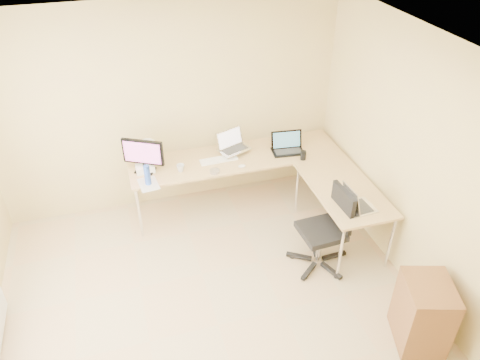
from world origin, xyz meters
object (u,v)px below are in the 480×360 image
object	(u,v)px
mug	(181,168)
desk_fan	(148,150)
laptop_center	(234,141)
office_chair	(321,229)
desk_main	(236,181)
laptop_black	(288,143)
monitor	(143,156)
keyboard	(219,160)
water_bottle	(147,175)
laptop_return	(361,199)
cabinet	(423,313)
desk_return	(340,214)

from	to	relation	value
mug	desk_fan	bearing A→B (deg)	134.49
laptop_center	office_chair	xyz separation A→B (m)	(0.57, -1.41, -0.40)
desk_main	laptop_black	bearing A→B (deg)	-6.80
laptop_black	desk_fan	size ratio (longest dim) A/B	1.30
laptop_center	monitor	bearing A→B (deg)	162.81
monitor	keyboard	distance (m)	0.91
keyboard	office_chair	world-z (taller)	office_chair
monitor	water_bottle	bearing A→B (deg)	-61.57
desk_main	laptop_return	world-z (taller)	laptop_return
mug	laptop_black	bearing A→B (deg)	2.26
desk_main	monitor	size ratio (longest dim) A/B	5.41
mug	desk_main	bearing A→B (deg)	10.38
desk_fan	water_bottle	bearing A→B (deg)	-87.84
laptop_black	cabinet	size ratio (longest dim) A/B	0.56
keyboard	water_bottle	xyz separation A→B (m)	(-0.89, -0.27, 0.11)
monitor	desk_return	bearing A→B (deg)	3.16
keyboard	laptop_return	distance (m)	1.80
desk_main	office_chair	bearing A→B (deg)	-66.86
water_bottle	cabinet	distance (m)	3.15
monitor	desk_main	bearing A→B (deg)	28.84
desk_main	laptop_black	world-z (taller)	laptop_black
laptop_center	desk_return	bearing A→B (deg)	-70.05
desk_main	desk_return	bearing A→B (deg)	-45.73
monitor	mug	size ratio (longest dim) A/B	5.18
desk_return	cabinet	xyz separation A→B (m)	(0.06, -1.53, -0.01)
desk_return	keyboard	distance (m)	1.60
laptop_center	cabinet	size ratio (longest dim) A/B	0.55
laptop_center	laptop_black	world-z (taller)	laptop_center
mug	cabinet	size ratio (longest dim) A/B	0.14
desk_return	laptop_center	xyz separation A→B (m)	(-0.98, 1.09, 0.53)
laptop_return	office_chair	xyz separation A→B (m)	(-0.39, 0.05, -0.35)
laptop_return	cabinet	bearing A→B (deg)	-179.75
desk_return	office_chair	xyz separation A→B (m)	(-0.41, -0.33, 0.14)
desk_main	water_bottle	world-z (taller)	water_bottle
mug	cabinet	world-z (taller)	mug
mug	water_bottle	size ratio (longest dim) A/B	0.39
cabinet	laptop_return	bearing A→B (deg)	111.04
desk_return	monitor	bearing A→B (deg)	154.73
desk_main	laptop_black	size ratio (longest dim) A/B	6.75
desk_return	keyboard	xyz separation A→B (m)	(-1.21, 0.97, 0.38)
desk_return	keyboard	world-z (taller)	keyboard
office_chair	cabinet	bearing A→B (deg)	-71.98
laptop_center	keyboard	xyz separation A→B (m)	(-0.23, -0.12, -0.16)
laptop_center	mug	size ratio (longest dim) A/B	4.04
desk_main	water_bottle	size ratio (longest dim) A/B	10.82
cabinet	mug	bearing A→B (deg)	143.33
laptop_black	keyboard	bearing A→B (deg)	-176.92
laptop_black	water_bottle	size ratio (longest dim) A/B	1.60
laptop_center	keyboard	world-z (taller)	laptop_center
office_chair	laptop_center	bearing A→B (deg)	108.78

